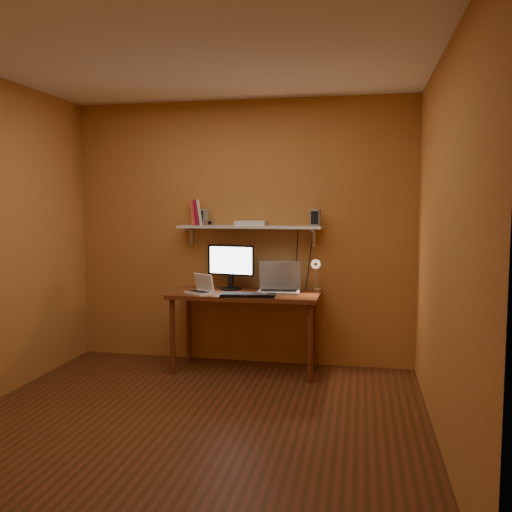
% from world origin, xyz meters
% --- Properties ---
extents(room, '(3.44, 3.24, 2.64)m').
position_xyz_m(room, '(0.00, 0.00, 1.30)').
color(room, '#5D2D17').
rests_on(room, ground).
extents(desk, '(1.40, 0.60, 0.75)m').
position_xyz_m(desk, '(0.11, 1.28, 0.66)').
color(desk, brown).
rests_on(desk, ground).
extents(wall_shelf, '(1.40, 0.25, 0.21)m').
position_xyz_m(wall_shelf, '(0.11, 1.47, 1.36)').
color(wall_shelf, silver).
rests_on(wall_shelf, room).
extents(monitor, '(0.48, 0.24, 0.44)m').
position_xyz_m(monitor, '(-0.07, 1.44, 1.00)').
color(monitor, black).
rests_on(monitor, desk).
extents(laptop, '(0.41, 0.31, 0.29)m').
position_xyz_m(laptop, '(0.42, 1.39, 0.83)').
color(laptop, gray).
rests_on(laptop, desk).
extents(netbook, '(0.29, 0.27, 0.18)m').
position_xyz_m(netbook, '(-0.28, 1.16, 0.80)').
color(netbook, white).
rests_on(netbook, desk).
extents(keyboard, '(0.51, 0.20, 0.03)m').
position_xyz_m(keyboard, '(0.18, 1.07, 0.76)').
color(keyboard, black).
rests_on(keyboard, desk).
extents(mouse, '(0.09, 0.06, 0.03)m').
position_xyz_m(mouse, '(0.32, 1.10, 0.77)').
color(mouse, white).
rests_on(mouse, desk).
extents(desk_lamp, '(0.09, 0.23, 0.38)m').
position_xyz_m(desk_lamp, '(0.77, 1.41, 0.96)').
color(desk_lamp, silver).
rests_on(desk_lamp, desk).
extents(speaker_left, '(0.11, 0.11, 0.16)m').
position_xyz_m(speaker_left, '(-0.36, 1.48, 1.46)').
color(speaker_left, gray).
rests_on(speaker_left, wall_shelf).
extents(speaker_right, '(0.10, 0.10, 0.16)m').
position_xyz_m(speaker_right, '(0.75, 1.48, 1.45)').
color(speaker_right, gray).
rests_on(speaker_right, wall_shelf).
extents(books, '(0.18, 0.18, 0.25)m').
position_xyz_m(books, '(-0.43, 1.49, 1.50)').
color(books, '#DF442F').
rests_on(books, wall_shelf).
extents(shelf_camera, '(0.10, 0.05, 0.06)m').
position_xyz_m(shelf_camera, '(-0.26, 1.40, 1.40)').
color(shelf_camera, silver).
rests_on(shelf_camera, wall_shelf).
extents(router, '(0.30, 0.21, 0.05)m').
position_xyz_m(router, '(0.12, 1.48, 1.40)').
color(router, white).
rests_on(router, wall_shelf).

